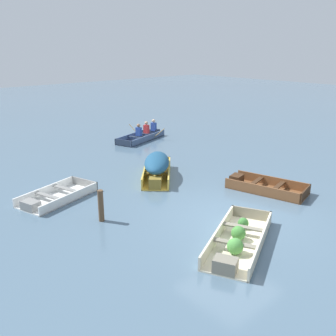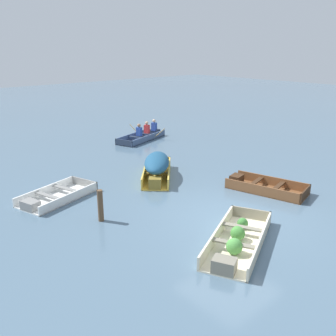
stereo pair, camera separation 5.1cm
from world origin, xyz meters
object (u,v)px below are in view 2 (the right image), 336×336
object	(u,v)px
skiff_wooden_brown_near_moored	(263,187)
mooring_post	(100,206)
skiff_white_far_moored	(55,197)
rowboat_slate_blue_with_crew	(144,135)
skiff_yellow_mid_moored	(157,165)
dinghy_cream_foreground	(237,241)

from	to	relation	value
skiff_wooden_brown_near_moored	mooring_post	world-z (taller)	mooring_post
skiff_white_far_moored	mooring_post	xyz separation A→B (m)	(0.29, -2.26, 0.36)
mooring_post	rowboat_slate_blue_with_crew	bearing A→B (deg)	44.53
skiff_wooden_brown_near_moored	skiff_yellow_mid_moored	distance (m)	3.87
skiff_yellow_mid_moored	skiff_white_far_moored	xyz separation A→B (m)	(-3.78, 0.57, -0.39)
skiff_wooden_brown_near_moored	skiff_white_far_moored	size ratio (longest dim) A/B	1.03
skiff_yellow_mid_moored	mooring_post	bearing A→B (deg)	-154.12
skiff_wooden_brown_near_moored	skiff_white_far_moored	distance (m)	6.88
dinghy_cream_foreground	skiff_yellow_mid_moored	xyz separation A→B (m)	(1.80, 5.13, 0.35)
skiff_white_far_moored	rowboat_slate_blue_with_crew	distance (m)	8.53
dinghy_cream_foreground	rowboat_slate_blue_with_crew	distance (m)	11.50
dinghy_cream_foreground	mooring_post	distance (m)	3.85
dinghy_cream_foreground	skiff_white_far_moored	distance (m)	6.03
dinghy_cream_foreground	skiff_white_far_moored	bearing A→B (deg)	109.20
rowboat_slate_blue_with_crew	mooring_post	bearing A→B (deg)	-135.47
skiff_wooden_brown_near_moored	rowboat_slate_blue_with_crew	xyz separation A→B (m)	(1.57, 8.49, 0.08)
rowboat_slate_blue_with_crew	dinghy_cream_foreground	bearing A→B (deg)	-117.03
skiff_yellow_mid_moored	skiff_wooden_brown_near_moored	bearing A→B (deg)	-61.16
dinghy_cream_foreground	rowboat_slate_blue_with_crew	bearing A→B (deg)	62.97
skiff_yellow_mid_moored	rowboat_slate_blue_with_crew	world-z (taller)	rowboat_slate_blue_with_crew
skiff_yellow_mid_moored	skiff_white_far_moored	distance (m)	3.85
dinghy_cream_foreground	mooring_post	bearing A→B (deg)	116.21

